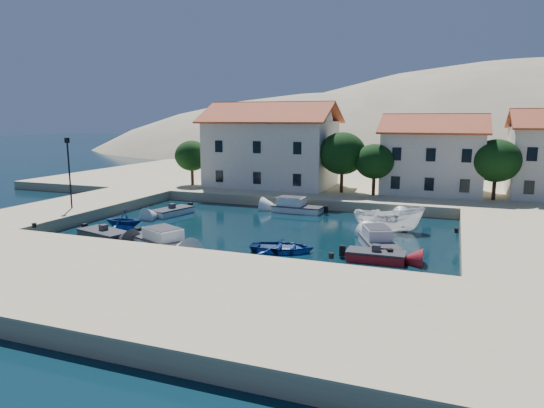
{
  "coord_description": "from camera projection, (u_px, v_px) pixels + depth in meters",
  "views": [
    {
      "loc": [
        14.31,
        -25.42,
        8.94
      ],
      "look_at": [
        0.52,
        10.95,
        2.0
      ],
      "focal_mm": 32.0,
      "sensor_mm": 36.0,
      "label": 1
    }
  ],
  "objects": [
    {
      "name": "ground",
      "position": [
        202.0,
        264.0,
        29.96
      ],
      "size": [
        400.0,
        400.0,
        0.0
      ],
      "primitive_type": "plane",
      "color": "black",
      "rests_on": "ground"
    },
    {
      "name": "quay_south",
      "position": [
        143.0,
        288.0,
        24.35
      ],
      "size": [
        52.0,
        12.0,
        1.0
      ],
      "primitive_type": "cube",
      "color": "#CBBC8B",
      "rests_on": "ground"
    },
    {
      "name": "quay_west",
      "position": [
        75.0,
        208.0,
        45.71
      ],
      "size": [
        8.0,
        20.0,
        1.0
      ],
      "primitive_type": "cube",
      "color": "#CBBC8B",
      "rests_on": "ground"
    },
    {
      "name": "quay_north",
      "position": [
        355.0,
        182.0,
        64.15
      ],
      "size": [
        80.0,
        36.0,
        1.0
      ],
      "primitive_type": "cube",
      "color": "#CBBC8B",
      "rests_on": "ground"
    },
    {
      "name": "hills",
      "position": [
        474.0,
        231.0,
        140.65
      ],
      "size": [
        254.0,
        176.0,
        99.0
      ],
      "color": "gray",
      "rests_on": "ground"
    },
    {
      "name": "building_left",
      "position": [
        272.0,
        144.0,
        56.79
      ],
      "size": [
        14.7,
        9.45,
        9.7
      ],
      "color": "beige",
      "rests_on": "quay_north"
    },
    {
      "name": "building_mid",
      "position": [
        433.0,
        153.0,
        51.55
      ],
      "size": [
        10.5,
        8.4,
        8.3
      ],
      "color": "beige",
      "rests_on": "quay_north"
    },
    {
      "name": "trees",
      "position": [
        356.0,
        157.0,
        50.97
      ],
      "size": [
        37.3,
        5.3,
        6.45
      ],
      "color": "#382314",
      "rests_on": "quay_north"
    },
    {
      "name": "lamppost",
      "position": [
        69.0,
        166.0,
        42.6
      ],
      "size": [
        0.35,
        0.25,
        6.22
      ],
      "color": "black",
      "rests_on": "quay_west"
    },
    {
      "name": "bollards",
      "position": [
        266.0,
        236.0,
        32.34
      ],
      "size": [
        29.36,
        9.56,
        0.3
      ],
      "color": "black",
      "rests_on": "ground"
    },
    {
      "name": "motorboat_grey_sw",
      "position": [
        104.0,
        234.0,
        36.38
      ],
      "size": [
        4.57,
        2.94,
        1.25
      ],
      "rotation": [
        0.0,
        0.0,
        -0.27
      ],
      "color": "#333338",
      "rests_on": "ground"
    },
    {
      "name": "cabin_cruiser_south",
      "position": [
        158.0,
        239.0,
        34.2
      ],
      "size": [
        5.5,
        4.17,
        1.6
      ],
      "rotation": [
        0.0,
        0.0,
        -0.46
      ],
      "color": "white",
      "rests_on": "ground"
    },
    {
      "name": "rowboat_south",
      "position": [
        282.0,
        251.0,
        32.85
      ],
      "size": [
        4.79,
        3.8,
        0.89
      ],
      "primitive_type": "imported",
      "rotation": [
        0.0,
        0.0,
        1.75
      ],
      "color": "navy",
      "rests_on": "ground"
    },
    {
      "name": "motorboat_red_se",
      "position": [
        376.0,
        256.0,
        30.68
      ],
      "size": [
        3.7,
        1.72,
        1.25
      ],
      "rotation": [
        0.0,
        0.0,
        0.02
      ],
      "color": "maroon",
      "rests_on": "ground"
    },
    {
      "name": "cabin_cruiser_east",
      "position": [
        379.0,
        242.0,
        33.35
      ],
      "size": [
        3.61,
        5.19,
        1.6
      ],
      "rotation": [
        0.0,
        0.0,
        1.96
      ],
      "color": "white",
      "rests_on": "ground"
    },
    {
      "name": "boat_east",
      "position": [
        388.0,
        232.0,
        38.45
      ],
      "size": [
        6.02,
        4.02,
        2.18
      ],
      "primitive_type": "imported",
      "rotation": [
        0.0,
        0.0,
        1.94
      ],
      "color": "white",
      "rests_on": "ground"
    },
    {
      "name": "motorboat_white_ne",
      "position": [
        403.0,
        221.0,
        41.29
      ],
      "size": [
        2.25,
        3.8,
        1.25
      ],
      "rotation": [
        0.0,
        0.0,
        1.74
      ],
      "color": "white",
      "rests_on": "ground"
    },
    {
      "name": "rowboat_west",
      "position": [
        124.0,
        228.0,
        39.86
      ],
      "size": [
        3.46,
        3.08,
        1.68
      ],
      "primitive_type": "imported",
      "rotation": [
        0.0,
        0.0,
        -1.47
      ],
      "color": "navy",
      "rests_on": "ground"
    },
    {
      "name": "motorboat_white_west",
      "position": [
        172.0,
        212.0,
        45.23
      ],
      "size": [
        2.76,
        4.39,
        1.25
      ],
      "rotation": [
        0.0,
        0.0,
        -1.82
      ],
      "color": "white",
      "rests_on": "ground"
    },
    {
      "name": "cabin_cruiser_north",
      "position": [
        298.0,
        207.0,
        46.45
      ],
      "size": [
        4.86,
        2.17,
        1.6
      ],
      "rotation": [
        0.0,
        0.0,
        3.11
      ],
      "color": "white",
      "rests_on": "ground"
    }
  ]
}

